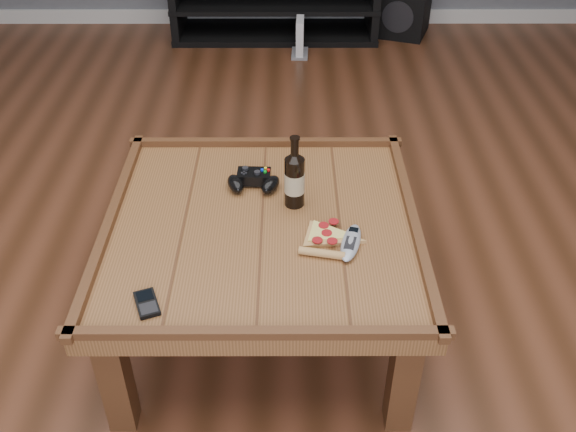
{
  "coord_description": "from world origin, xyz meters",
  "views": [
    {
      "loc": [
        0.08,
        -1.63,
        1.7
      ],
      "look_at": [
        0.08,
        -0.06,
        0.52
      ],
      "focal_mm": 40.0,
      "sensor_mm": 36.0,
      "label": 1
    }
  ],
  "objects_px": {
    "game_controller": "(253,181)",
    "pizza_slice": "(326,238)",
    "coffee_table": "(262,237)",
    "game_console": "(300,39)",
    "subwoofer": "(403,9)",
    "media_console": "(275,1)",
    "beer_bottle": "(294,178)",
    "remote_control": "(351,242)",
    "smartphone": "(147,303)"
  },
  "relations": [
    {
      "from": "subwoofer",
      "to": "game_console",
      "type": "height_order",
      "value": "subwoofer"
    },
    {
      "from": "game_controller",
      "to": "game_console",
      "type": "relative_size",
      "value": 0.84
    },
    {
      "from": "media_console",
      "to": "smartphone",
      "type": "height_order",
      "value": "media_console"
    },
    {
      "from": "smartphone",
      "to": "remote_control",
      "type": "xyz_separation_m",
      "value": [
        0.58,
        0.25,
        0.01
      ]
    },
    {
      "from": "remote_control",
      "to": "game_console",
      "type": "bearing_deg",
      "value": 106.66
    },
    {
      "from": "subwoofer",
      "to": "game_console",
      "type": "bearing_deg",
      "value": -131.93
    },
    {
      "from": "coffee_table",
      "to": "smartphone",
      "type": "distance_m",
      "value": 0.48
    },
    {
      "from": "game_console",
      "to": "media_console",
      "type": "bearing_deg",
      "value": 118.52
    },
    {
      "from": "beer_bottle",
      "to": "remote_control",
      "type": "xyz_separation_m",
      "value": [
        0.17,
        -0.22,
        -0.09
      ]
    },
    {
      "from": "remote_control",
      "to": "beer_bottle",
      "type": "bearing_deg",
      "value": 141.94
    },
    {
      "from": "pizza_slice",
      "to": "subwoofer",
      "type": "xyz_separation_m",
      "value": [
        0.69,
        2.89,
        -0.29
      ]
    },
    {
      "from": "media_console",
      "to": "pizza_slice",
      "type": "distance_m",
      "value": 2.85
    },
    {
      "from": "pizza_slice",
      "to": "smartphone",
      "type": "height_order",
      "value": "pizza_slice"
    },
    {
      "from": "game_controller",
      "to": "remote_control",
      "type": "relative_size",
      "value": 1.06
    },
    {
      "from": "coffee_table",
      "to": "subwoofer",
      "type": "bearing_deg",
      "value": 72.4
    },
    {
      "from": "media_console",
      "to": "subwoofer",
      "type": "relative_size",
      "value": 3.2
    },
    {
      "from": "media_console",
      "to": "beer_bottle",
      "type": "distance_m",
      "value": 2.67
    },
    {
      "from": "game_console",
      "to": "smartphone",
      "type": "bearing_deg",
      "value": -97.08
    },
    {
      "from": "media_console",
      "to": "subwoofer",
      "type": "height_order",
      "value": "media_console"
    },
    {
      "from": "game_controller",
      "to": "smartphone",
      "type": "bearing_deg",
      "value": -112.66
    },
    {
      "from": "remote_control",
      "to": "game_console",
      "type": "xyz_separation_m",
      "value": [
        -0.11,
        2.53,
        -0.35
      ]
    },
    {
      "from": "subwoofer",
      "to": "game_controller",
      "type": "bearing_deg",
      "value": -89.77
    },
    {
      "from": "coffee_table",
      "to": "beer_bottle",
      "type": "distance_m",
      "value": 0.22
    },
    {
      "from": "media_console",
      "to": "game_console",
      "type": "height_order",
      "value": "media_console"
    },
    {
      "from": "game_controller",
      "to": "game_console",
      "type": "distance_m",
      "value": 2.25
    },
    {
      "from": "beer_bottle",
      "to": "game_controller",
      "type": "xyz_separation_m",
      "value": [
        -0.14,
        0.1,
        -0.08
      ]
    },
    {
      "from": "beer_bottle",
      "to": "smartphone",
      "type": "bearing_deg",
      "value": -130.8
    },
    {
      "from": "game_controller",
      "to": "media_console",
      "type": "bearing_deg",
      "value": 91.66
    },
    {
      "from": "game_controller",
      "to": "pizza_slice",
      "type": "bearing_deg",
      "value": -48.68
    },
    {
      "from": "media_console",
      "to": "beer_bottle",
      "type": "relative_size",
      "value": 5.5
    },
    {
      "from": "coffee_table",
      "to": "game_console",
      "type": "relative_size",
      "value": 4.27
    },
    {
      "from": "pizza_slice",
      "to": "smartphone",
      "type": "relative_size",
      "value": 2.32
    },
    {
      "from": "beer_bottle",
      "to": "game_console",
      "type": "height_order",
      "value": "beer_bottle"
    },
    {
      "from": "subwoofer",
      "to": "game_console",
      "type": "relative_size",
      "value": 1.81
    },
    {
      "from": "coffee_table",
      "to": "game_controller",
      "type": "relative_size",
      "value": 5.07
    },
    {
      "from": "game_controller",
      "to": "pizza_slice",
      "type": "relative_size",
      "value": 0.74
    },
    {
      "from": "game_controller",
      "to": "pizza_slice",
      "type": "height_order",
      "value": "game_controller"
    },
    {
      "from": "coffee_table",
      "to": "subwoofer",
      "type": "xyz_separation_m",
      "value": [
        0.89,
        2.8,
        -0.22
      ]
    },
    {
      "from": "coffee_table",
      "to": "media_console",
      "type": "height_order",
      "value": "media_console"
    },
    {
      "from": "coffee_table",
      "to": "game_console",
      "type": "height_order",
      "value": "coffee_table"
    },
    {
      "from": "smartphone",
      "to": "subwoofer",
      "type": "bearing_deg",
      "value": 48.02
    },
    {
      "from": "coffee_table",
      "to": "media_console",
      "type": "distance_m",
      "value": 2.75
    },
    {
      "from": "coffee_table",
      "to": "pizza_slice",
      "type": "distance_m",
      "value": 0.23
    },
    {
      "from": "subwoofer",
      "to": "media_console",
      "type": "bearing_deg",
      "value": -157.09
    },
    {
      "from": "media_console",
      "to": "game_controller",
      "type": "relative_size",
      "value": 6.89
    },
    {
      "from": "media_console",
      "to": "game_controller",
      "type": "bearing_deg",
      "value": -90.78
    },
    {
      "from": "coffee_table",
      "to": "game_controller",
      "type": "distance_m",
      "value": 0.22
    },
    {
      "from": "coffee_table",
      "to": "pizza_slice",
      "type": "xyz_separation_m",
      "value": [
        0.2,
        -0.09,
        0.07
      ]
    },
    {
      "from": "smartphone",
      "to": "remote_control",
      "type": "distance_m",
      "value": 0.63
    },
    {
      "from": "beer_bottle",
      "to": "subwoofer",
      "type": "relative_size",
      "value": 0.58
    }
  ]
}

